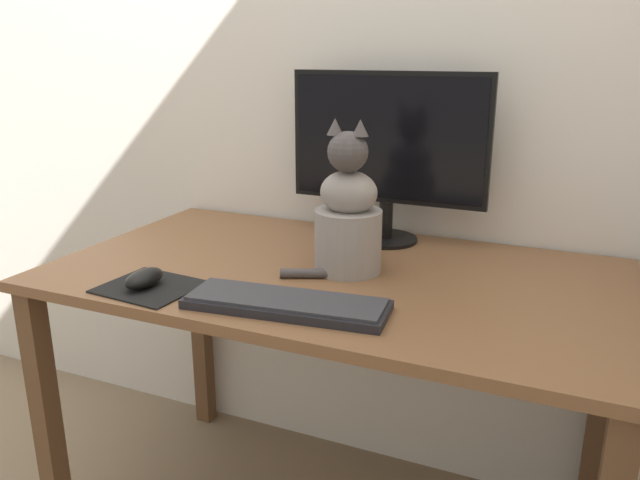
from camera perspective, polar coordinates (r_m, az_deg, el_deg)
The scene contains 7 objects.
wall_back at distance 1.74m, azimuth 6.63°, elevation 17.28°, with size 7.00×0.04×2.50m.
desk at distance 1.49m, azimuth 1.26°, elevation -6.36°, with size 1.31×0.73×0.75m.
monitor at distance 1.63m, azimuth 6.23°, elevation 8.36°, with size 0.52×0.17×0.44m.
keyboard at distance 1.24m, azimuth -2.99°, elevation -5.82°, with size 0.42×0.17×0.02m.
mousepad_left at distance 1.39m, azimuth -15.27°, elevation -4.15°, with size 0.21×0.19×0.00m.
computer_mouse_left at distance 1.39m, azimuth -15.78°, elevation -3.39°, with size 0.06×0.10×0.04m.
cat at distance 1.41m, azimuth 2.55°, elevation 2.14°, with size 0.21×0.20×0.35m.
Camera 1 is at (0.52, -1.26, 1.24)m, focal length 35.00 mm.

